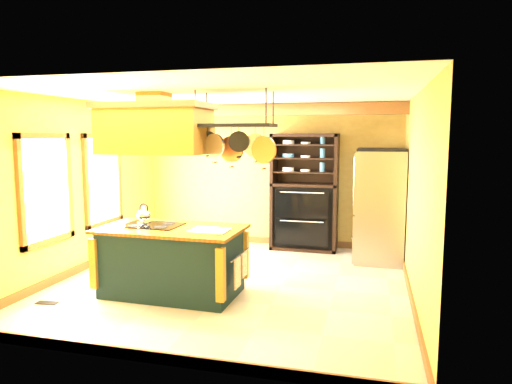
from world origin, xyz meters
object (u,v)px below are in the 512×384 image
at_px(range_hood, 155,127).
at_px(refrigerator, 379,208).
at_px(hutch, 305,204).
at_px(kitchen_island, 172,260).
at_px(pot_rack, 236,135).

height_order(range_hood, refrigerator, range_hood).
bearing_deg(hutch, kitchen_island, -115.01).
bearing_deg(hutch, refrigerator, -20.50).
relative_size(kitchen_island, hutch, 0.89).
bearing_deg(range_hood, kitchen_island, 0.22).
height_order(range_hood, hutch, range_hood).
relative_size(pot_rack, hutch, 0.50).
xyz_separation_m(kitchen_island, hutch, (1.37, 2.94, 0.38)).
bearing_deg(pot_rack, kitchen_island, 179.95).
bearing_deg(pot_rack, refrigerator, 53.45).
bearing_deg(range_hood, hutch, 61.91).
bearing_deg(kitchen_island, refrigerator, 43.38).
bearing_deg(range_hood, pot_rack, 0.00).
distance_m(pot_rack, refrigerator, 3.27).
bearing_deg(pot_rack, range_hood, 180.00).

